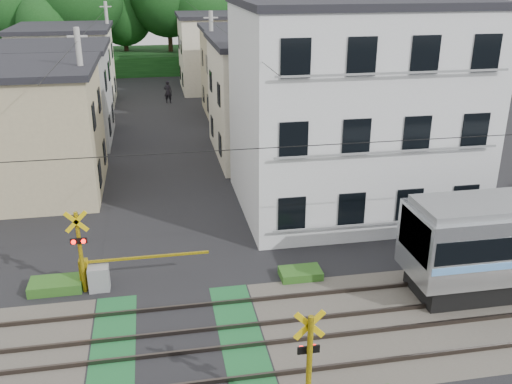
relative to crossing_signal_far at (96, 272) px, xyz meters
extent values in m
plane|color=black|center=(2.59, -3.65, -0.71)|extent=(120.00, 120.00, 0.00)
cube|color=#47423A|center=(2.59, -3.65, -0.71)|extent=(120.00, 6.00, 0.00)
cube|color=black|center=(2.59, -3.65, -0.71)|extent=(5.20, 120.00, 0.00)
cube|color=#145126|center=(0.69, -3.65, -0.70)|extent=(1.30, 6.00, 0.00)
cube|color=#145126|center=(4.49, -3.65, -0.70)|extent=(1.30, 6.00, 0.00)
cube|color=#3F3833|center=(2.59, -4.15, -0.64)|extent=(120.00, 0.08, 0.14)
cube|color=#3F3833|center=(2.59, -3.15, -0.64)|extent=(120.00, 0.08, 0.14)
cube|color=#3F3833|center=(2.59, -1.75, -0.64)|extent=(120.00, 0.08, 0.14)
cube|color=black|center=(12.85, -2.45, -0.44)|extent=(2.17, 1.98, 0.54)
cube|color=black|center=(10.47, -2.45, 1.63)|extent=(0.10, 2.17, 1.41)
cylinder|color=yellow|center=(5.59, -7.25, 0.79)|extent=(0.14, 0.14, 3.00)
cube|color=yellow|center=(5.59, -7.15, 1.99)|extent=(0.77, 0.05, 0.77)
cube|color=yellow|center=(5.59, -7.15, 1.99)|extent=(0.77, 0.05, 0.77)
cube|color=black|center=(5.59, -7.15, 1.29)|extent=(0.55, 0.05, 0.20)
sphere|color=#FF0C07|center=(5.43, -7.09, 1.29)|extent=(0.16, 0.16, 0.16)
sphere|color=#FF0C07|center=(5.75, -7.09, 1.29)|extent=(0.16, 0.16, 0.16)
cylinder|color=yellow|center=(-0.41, -0.05, 0.79)|extent=(0.14, 0.14, 3.00)
cube|color=yellow|center=(-0.41, -0.15, 1.99)|extent=(0.77, 0.05, 0.77)
cube|color=yellow|center=(-0.41, -0.15, 1.99)|extent=(0.77, 0.05, 0.77)
cube|color=black|center=(-0.41, -0.15, 1.29)|extent=(0.55, 0.05, 0.20)
sphere|color=#FF0C07|center=(-0.57, -0.21, 1.29)|extent=(0.16, 0.16, 0.16)
sphere|color=#FF0C07|center=(-0.25, -0.21, 1.29)|extent=(0.16, 0.16, 0.16)
cube|color=gray|center=(0.09, -0.05, -0.26)|extent=(0.70, 0.50, 0.90)
cube|color=yellow|center=(-0.41, 0.20, -0.16)|extent=(0.30, 0.30, 1.10)
cube|color=yellow|center=(1.84, 0.20, 0.29)|extent=(4.20, 0.08, 0.08)
cube|color=silver|center=(11.09, 5.85, 3.79)|extent=(10.00, 8.00, 9.00)
cube|color=black|center=(11.09, 5.85, 8.44)|extent=(10.20, 8.16, 0.30)
cube|color=black|center=(7.39, 1.82, 0.79)|extent=(1.10, 0.06, 1.40)
cube|color=black|center=(9.84, 1.82, 0.79)|extent=(1.10, 0.06, 1.40)
cube|color=black|center=(12.29, 1.82, 0.79)|extent=(1.10, 0.06, 1.40)
cube|color=black|center=(14.74, 1.82, 0.79)|extent=(1.10, 0.06, 1.40)
cube|color=gray|center=(11.09, 1.60, 0.19)|extent=(9.00, 0.06, 0.08)
cube|color=black|center=(7.39, 1.82, 3.79)|extent=(1.10, 0.06, 1.40)
cube|color=black|center=(9.84, 1.82, 3.79)|extent=(1.10, 0.06, 1.40)
cube|color=black|center=(12.29, 1.82, 3.79)|extent=(1.10, 0.06, 1.40)
cube|color=black|center=(14.74, 1.82, 3.79)|extent=(1.10, 0.06, 1.40)
cube|color=gray|center=(11.09, 1.60, 3.19)|extent=(9.00, 0.06, 0.08)
cube|color=black|center=(7.39, 1.82, 6.79)|extent=(1.10, 0.06, 1.40)
cube|color=black|center=(9.84, 1.82, 6.79)|extent=(1.10, 0.06, 1.40)
cube|color=black|center=(12.29, 1.82, 6.79)|extent=(1.10, 0.06, 1.40)
cube|color=black|center=(14.74, 1.82, 6.79)|extent=(1.10, 0.06, 1.40)
cube|color=gray|center=(11.09, 1.60, 6.19)|extent=(9.00, 0.06, 0.08)
cube|color=tan|center=(-3.91, 10.35, 2.29)|extent=(7.00, 7.00, 6.00)
cube|color=black|center=(-3.91, 10.35, 5.44)|extent=(7.35, 7.35, 0.30)
cube|color=black|center=(-0.38, 8.60, 0.59)|extent=(0.06, 1.00, 1.20)
cube|color=black|center=(-0.38, 12.10, 0.59)|extent=(0.06, 1.00, 1.20)
cube|color=black|center=(-0.38, 8.60, 3.39)|extent=(0.06, 1.00, 1.20)
cube|color=black|center=(-0.38, 12.10, 3.39)|extent=(0.06, 1.00, 1.20)
cube|color=beige|center=(9.39, 14.35, 2.54)|extent=(7.00, 8.00, 6.50)
cube|color=black|center=(9.39, 14.35, 5.94)|extent=(7.35, 8.40, 0.30)
cube|color=black|center=(5.86, 12.35, 0.59)|extent=(0.06, 1.00, 1.20)
cube|color=black|center=(5.86, 16.35, 0.59)|extent=(0.06, 1.00, 1.20)
cube|color=black|center=(5.86, 12.35, 3.39)|extent=(0.06, 1.00, 1.20)
cube|color=black|center=(5.86, 16.35, 3.39)|extent=(0.06, 1.00, 1.20)
cube|color=#9B9DA0|center=(-4.41, 19.35, 2.19)|extent=(8.00, 7.00, 5.80)
cube|color=black|center=(-4.41, 19.35, 5.24)|extent=(8.40, 7.35, 0.30)
cube|color=black|center=(-0.38, 17.60, 0.59)|extent=(0.06, 1.00, 1.20)
cube|color=black|center=(-0.38, 21.10, 0.59)|extent=(0.06, 1.00, 1.20)
cube|color=black|center=(-0.38, 17.60, 3.39)|extent=(0.06, 1.00, 1.20)
cube|color=black|center=(-0.38, 21.10, 3.39)|extent=(0.06, 1.00, 1.20)
cube|color=tan|center=(9.79, 24.35, 2.39)|extent=(7.00, 7.00, 6.20)
cube|color=black|center=(9.79, 24.35, 5.64)|extent=(7.35, 7.35, 0.30)
cube|color=black|center=(6.26, 22.60, 0.59)|extent=(0.06, 1.00, 1.20)
cube|color=black|center=(6.26, 26.10, 0.59)|extent=(0.06, 1.00, 1.20)
cube|color=black|center=(6.26, 22.60, 3.39)|extent=(0.06, 1.00, 1.20)
cube|color=black|center=(6.26, 26.10, 3.39)|extent=(0.06, 1.00, 1.20)
cube|color=beige|center=(-4.21, 29.35, 2.29)|extent=(7.00, 8.00, 6.00)
cube|color=black|center=(-4.21, 29.35, 5.44)|extent=(7.35, 8.40, 0.30)
cube|color=black|center=(-0.68, 27.35, 0.59)|extent=(0.06, 1.00, 1.20)
cube|color=black|center=(-0.68, 31.35, 0.59)|extent=(0.06, 1.00, 1.20)
cube|color=black|center=(-0.68, 27.35, 3.39)|extent=(0.06, 1.00, 1.20)
cube|color=black|center=(-0.68, 31.35, 3.39)|extent=(0.06, 1.00, 1.20)
cube|color=beige|center=(9.09, 34.35, 2.49)|extent=(8.00, 7.00, 6.40)
cube|color=black|center=(9.09, 34.35, 5.84)|extent=(8.40, 7.35, 0.30)
cube|color=black|center=(5.06, 32.60, 0.59)|extent=(0.06, 1.00, 1.20)
cube|color=black|center=(5.06, 36.10, 0.59)|extent=(0.06, 1.00, 1.20)
cube|color=black|center=(5.06, 32.60, 3.39)|extent=(0.06, 1.00, 1.20)
cube|color=black|center=(5.06, 36.10, 3.39)|extent=(0.06, 1.00, 1.20)
cube|color=#154116|center=(2.59, 46.35, 0.29)|extent=(40.00, 10.00, 2.00)
cylinder|color=#332114|center=(-10.70, 44.43, 1.88)|extent=(0.50, 0.50, 5.19)
sphere|color=#154116|center=(-10.70, 44.43, 6.04)|extent=(7.27, 7.27, 7.27)
cylinder|color=#332114|center=(-7.00, 41.46, 1.40)|extent=(0.50, 0.50, 4.22)
sphere|color=#154116|center=(-7.00, 41.46, 4.78)|extent=(5.91, 5.91, 5.91)
cylinder|color=#332114|center=(-3.98, 42.62, 2.28)|extent=(0.50, 0.50, 5.97)
cylinder|color=#332114|center=(-0.10, 46.82, 1.40)|extent=(0.50, 0.50, 4.23)
sphere|color=#154116|center=(-0.10, 46.82, 4.78)|extent=(5.92, 5.92, 5.92)
cylinder|color=#332114|center=(4.64, 45.49, 2.18)|extent=(0.50, 0.50, 5.77)
cylinder|color=#332114|center=(8.30, 43.87, 1.86)|extent=(0.50, 0.50, 5.14)
sphere|color=#154116|center=(8.30, 43.87, 5.97)|extent=(7.20, 7.20, 7.20)
cylinder|color=#332114|center=(13.04, 43.99, 2.17)|extent=(0.50, 0.50, 5.76)
cylinder|color=#332114|center=(16.33, 45.99, 2.21)|extent=(0.50, 0.50, 5.83)
cube|color=black|center=(8.59, -2.45, 4.89)|extent=(60.00, 0.02, 0.02)
cylinder|color=#A5A5A0|center=(-0.81, 9.35, 3.29)|extent=(0.26, 0.26, 8.00)
cube|color=#A5A5A0|center=(-0.81, 9.35, 6.89)|extent=(0.90, 0.08, 0.08)
cylinder|color=#A5A5A0|center=(6.19, 18.35, 3.29)|extent=(0.26, 0.26, 8.00)
cube|color=#A5A5A0|center=(6.19, 18.35, 6.89)|extent=(0.90, 0.08, 0.08)
cylinder|color=#A5A5A0|center=(-0.81, 30.35, 3.29)|extent=(0.26, 0.26, 8.00)
cube|color=#A5A5A0|center=(-0.81, 30.35, 6.89)|extent=(0.90, 0.08, 0.08)
cube|color=black|center=(-0.81, 19.85, 6.69)|extent=(0.02, 42.00, 0.02)
cube|color=black|center=(6.19, 19.85, 6.69)|extent=(0.02, 42.00, 0.02)
imported|color=black|center=(3.63, 29.23, 0.21)|extent=(0.78, 0.64, 1.85)
cube|color=#2D5E1E|center=(-1.41, 0.25, -0.53)|extent=(1.80, 1.00, 0.36)
cube|color=#2D5E1E|center=(7.19, -0.45, -0.56)|extent=(1.50, 0.90, 0.30)
camera|label=1|loc=(2.32, -17.98, 9.78)|focal=40.00mm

